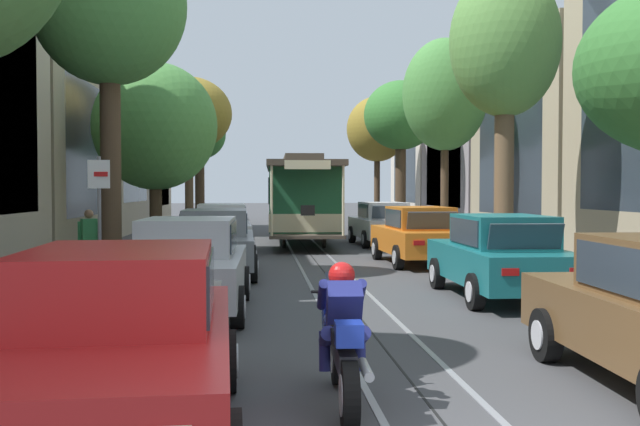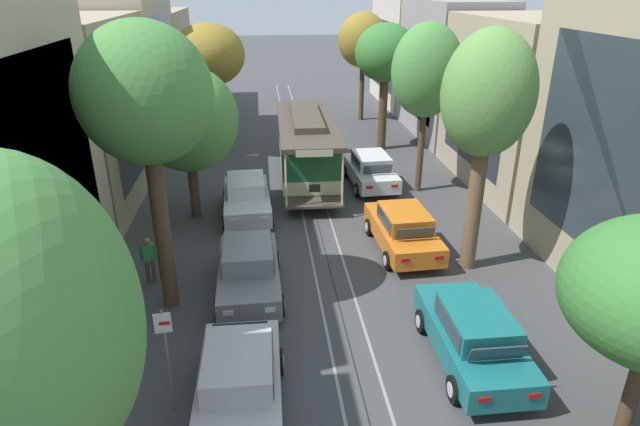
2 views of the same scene
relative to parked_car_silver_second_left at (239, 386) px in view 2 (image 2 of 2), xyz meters
name	(u,v)px [view 2 (image 2 of 2)]	position (x,y,z in m)	size (l,w,h in m)	color
ground_plane	(315,213)	(2.80, 10.91, -0.80)	(160.00, 160.00, 0.00)	#424244
trolley_track_rails	(310,190)	(2.80, 13.55, -0.79)	(1.14, 54.46, 0.01)	gray
building_facade_left	(55,105)	(-7.21, 12.37, 3.68)	(5.79, 46.16, 9.86)	#BCAD93
building_facade_right	(543,99)	(12.80, 12.38, 3.46)	(5.81, 46.16, 10.05)	tan
parked_car_silver_second_left	(239,386)	(0.00, 0.00, 0.00)	(2.04, 4.38, 1.58)	#B7B7BC
parked_car_grey_mid_left	(249,269)	(0.15, 5.10, 0.00)	(2.05, 4.38, 1.58)	slate
parked_car_white_fourth_left	(247,197)	(0.00, 11.08, 0.00)	(2.12, 4.41, 1.58)	silver
parked_car_teal_second_right	(473,335)	(5.74, 1.16, 0.00)	(2.02, 4.37, 1.58)	#196B70
parked_car_orange_mid_right	(403,229)	(5.56, 7.35, 0.00)	(2.12, 4.41, 1.58)	orange
parked_car_white_fourth_right	(370,170)	(5.69, 13.87, 0.00)	(2.13, 4.42, 1.58)	silver
street_tree_kerb_left_near	(18,334)	(-2.01, -4.08, 4.54)	(2.68, 2.72, 7.42)	#4C3826
street_tree_kerb_left_second	(145,98)	(-2.18, 4.69, 5.36)	(3.49, 3.04, 8.09)	#4C3826
street_tree_kerb_left_mid	(187,120)	(-2.09, 11.18, 3.24)	(3.93, 3.92, 6.08)	#4C3826
street_tree_kerb_left_fourth	(209,55)	(-1.86, 19.95, 4.52)	(3.79, 3.91, 6.97)	brown
street_tree_kerb_left_far	(217,51)	(-1.91, 26.31, 4.00)	(2.76, 2.70, 6.26)	#4C3826
street_tree_kerb_right_second	(488,99)	(7.45, 5.91, 4.88)	(2.84, 2.54, 7.73)	brown
street_tree_kerb_right_mid	(427,71)	(7.78, 13.05, 4.58)	(3.04, 2.55, 7.40)	#4C3826
street_tree_kerb_right_fourth	(385,54)	(7.54, 19.78, 4.47)	(3.31, 3.08, 6.91)	#4C3826
street_tree_kerb_right_far	(363,41)	(7.64, 26.81, 4.48)	(3.32, 3.09, 7.09)	#4C3826
cable_car_trolley	(306,147)	(2.80, 15.02, 0.86)	(2.75, 9.16, 3.28)	#1E5B38
pedestrian_on_left_pavement	(149,257)	(-3.00, 6.07, 0.08)	(0.55, 0.37, 1.56)	#4C4233
street_sign_post	(167,349)	(-1.51, 0.34, 0.83)	(0.36, 0.08, 2.62)	slate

